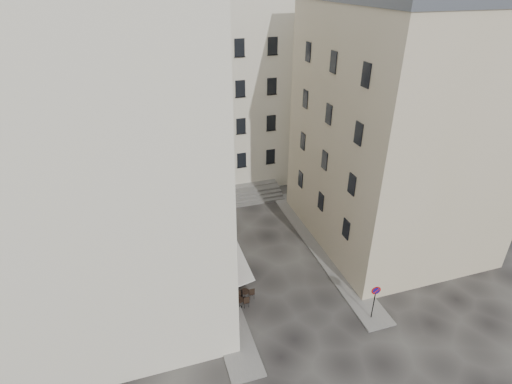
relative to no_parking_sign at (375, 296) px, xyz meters
name	(u,v)px	position (x,y,z in m)	size (l,w,h in m)	color
ground	(281,282)	(-4.26, 5.01, -1.91)	(90.00, 90.00, 0.00)	black
sidewalk_left	(209,260)	(-8.76, 9.01, -1.85)	(2.00, 22.00, 0.12)	slate
sidewalk_right	(320,246)	(0.24, 8.01, -1.85)	(2.00, 18.00, 0.12)	slate
building_left	(103,152)	(-14.76, 8.01, 8.40)	(12.20, 16.20, 20.60)	beige
building_right	(399,128)	(6.24, 8.51, 7.40)	(12.20, 14.20, 18.60)	#C2B490
building_back	(208,90)	(-5.26, 24.01, 7.40)	(18.20, 10.20, 18.60)	beige
cafe_storefront	(219,264)	(-8.58, 6.01, -0.03)	(1.74, 7.30, 3.50)	#4D0B0D
stone_steps	(236,196)	(-4.26, 17.58, -1.51)	(9.00, 3.15, 0.80)	#5F5C5A
bollard_near	(242,295)	(-7.51, 4.01, -1.38)	(0.12, 0.12, 0.98)	black
bollard_mid	(229,264)	(-7.51, 7.51, -1.38)	(0.12, 0.12, 0.98)	black
bollard_far	(219,238)	(-7.51, 11.01, -1.38)	(0.12, 0.12, 0.98)	black
no_parking_sign	(375,296)	(0.00, 0.00, 0.00)	(0.61, 0.14, 2.69)	black
bistro_table_a	(239,302)	(-7.85, 3.50, -1.44)	(1.31, 0.61, 0.92)	black
bistro_table_b	(245,294)	(-7.28, 4.15, -1.45)	(1.29, 0.60, 0.90)	black
bistro_table_c	(237,270)	(-7.14, 6.62, -1.40)	(1.42, 0.67, 1.00)	black
bistro_table_d	(229,254)	(-7.25, 8.70, -1.45)	(1.28, 0.60, 0.90)	black
bistro_table_e	(220,253)	(-7.86, 9.12, -1.49)	(1.16, 0.54, 0.82)	black
pedestrian	(241,272)	(-7.02, 5.88, -0.95)	(0.70, 0.46, 1.91)	#222328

